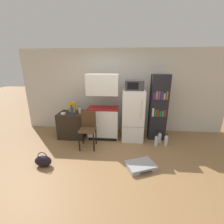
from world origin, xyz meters
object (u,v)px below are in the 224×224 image
(side_table, at_px, (72,125))
(water_bottle_front, at_px, (160,138))
(water_bottle_middle, at_px, (166,141))
(bottle_blue_soda, at_px, (72,110))
(handbag, at_px, (43,161))
(bottle_clear_short, at_px, (80,110))
(bottle_ketchup_red, at_px, (79,110))
(bowl, at_px, (63,113))
(bookshelf, at_px, (158,108))
(cereal_box, at_px, (72,107))
(kitchen_hutch, at_px, (103,110))
(refrigerator, at_px, (133,115))
(chair, at_px, (88,126))
(suitcase_large_flat, at_px, (141,166))
(water_bottle_back, at_px, (156,141))
(microwave, at_px, (134,85))

(side_table, bearing_deg, water_bottle_front, -3.98)
(side_table, relative_size, water_bottle_middle, 2.25)
(bottle_blue_soda, relative_size, handbag, 0.72)
(bottle_clear_short, bearing_deg, bottle_ketchup_red, 110.44)
(bowl, bearing_deg, handbag, -88.76)
(bookshelf, height_order, handbag, bookshelf)
(cereal_box, bearing_deg, kitchen_hutch, -1.36)
(bottle_clear_short, relative_size, water_bottle_front, 0.63)
(bottle_ketchup_red, bearing_deg, side_table, -161.63)
(water_bottle_front, bearing_deg, side_table, 176.02)
(refrigerator, xyz_separation_m, chair, (-1.17, -0.52, -0.15))
(bottle_clear_short, bearing_deg, kitchen_hutch, 5.84)
(bookshelf, distance_m, suitcase_large_flat, 1.80)
(bottle_clear_short, height_order, bowl, bottle_clear_short)
(water_bottle_front, height_order, water_bottle_back, water_bottle_front)
(microwave, relative_size, handbag, 1.36)
(side_table, xyz_separation_m, bookshelf, (2.50, 0.12, 0.55))
(bookshelf, bearing_deg, suitcase_large_flat, -111.56)
(microwave, relative_size, water_bottle_middle, 1.47)
(microwave, xyz_separation_m, bottle_ketchup_red, (-1.56, 0.08, -0.76))
(refrigerator, bearing_deg, microwave, -106.48)
(bowl, relative_size, water_bottle_front, 0.42)
(water_bottle_front, bearing_deg, water_bottle_back, -125.64)
(bookshelf, relative_size, bowl, 13.26)
(bowl, height_order, water_bottle_back, bowl)
(kitchen_hutch, relative_size, bottle_ketchup_red, 12.07)
(chair, distance_m, water_bottle_front, 2.01)
(refrigerator, relative_size, bottle_blue_soda, 5.55)
(water_bottle_back, bearing_deg, side_table, 171.76)
(bottle_clear_short, height_order, handbag, bottle_clear_short)
(handbag, bearing_deg, bottle_blue_soda, 80.51)
(refrigerator, bearing_deg, bottle_clear_short, -179.06)
(bottle_ketchup_red, height_order, water_bottle_back, bottle_ketchup_red)
(water_bottle_front, bearing_deg, microwave, 166.95)
(water_bottle_back, bearing_deg, chair, -174.64)
(cereal_box, bearing_deg, bottle_clear_short, -20.20)
(side_table, relative_size, suitcase_large_flat, 1.10)
(bottle_clear_short, bearing_deg, bookshelf, 3.82)
(bowl, bearing_deg, side_table, 39.07)
(bottle_clear_short, distance_m, water_bottle_middle, 2.54)
(suitcase_large_flat, bearing_deg, microwave, 73.22)
(refrigerator, height_order, bottle_ketchup_red, refrigerator)
(microwave, bearing_deg, bookshelf, 10.06)
(kitchen_hutch, bearing_deg, cereal_box, 178.64)
(handbag, distance_m, water_bottle_middle, 3.05)
(kitchen_hutch, xyz_separation_m, bottle_clear_short, (-0.67, -0.07, -0.00))
(bowl, relative_size, handbag, 0.39)
(bottle_blue_soda, relative_size, chair, 0.28)
(bookshelf, distance_m, water_bottle_front, 0.85)
(microwave, distance_m, bookshelf, 0.97)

